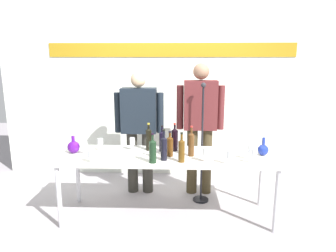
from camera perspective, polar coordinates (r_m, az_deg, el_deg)
ground_plane at (r=3.69m, az=-0.09°, el=-16.39°), size 10.00×10.00×0.00m
back_wall at (r=4.61m, az=0.60°, el=9.03°), size 5.13×0.11×3.00m
display_table at (r=3.41m, az=-0.10°, el=-6.27°), size 2.39×0.71×0.74m
decanter_blue_left at (r=3.60m, az=-17.27°, el=-3.73°), size 0.14×0.14×0.20m
decanter_blue_right at (r=3.52m, az=17.39°, el=-4.21°), size 0.12×0.12×0.20m
presenter_left at (r=4.01m, az=-5.41°, el=0.24°), size 0.64×0.22×1.62m
presenter_right at (r=3.97m, az=6.03°, el=0.96°), size 0.61×0.22×1.73m
wine_bottle_0 at (r=3.53m, az=-3.64°, el=-2.34°), size 0.07×0.07×0.32m
wine_bottle_1 at (r=3.49m, az=-1.11°, el=-2.72°), size 0.07×0.07×0.30m
wine_bottle_2 at (r=3.51m, az=1.27°, el=-2.41°), size 0.08×0.08×0.32m
wine_bottle_3 at (r=3.32m, az=0.36°, el=-3.63°), size 0.07×0.07×0.28m
wine_bottle_4 at (r=3.18m, az=-0.78°, el=-4.03°), size 0.07×0.07×0.33m
wine_bottle_5 at (r=3.13m, az=2.55°, el=-4.47°), size 0.07×0.07×0.31m
wine_bottle_6 at (r=3.11m, az=-2.89°, el=-4.56°), size 0.07×0.07×0.31m
wine_bottle_7 at (r=3.32m, az=4.37°, el=-3.27°), size 0.07×0.07×0.34m
wine_glass_left_0 at (r=3.20m, az=-14.21°, el=-5.01°), size 0.07×0.07×0.15m
wine_glass_left_1 at (r=3.58m, az=-12.58°, el=-2.93°), size 0.06×0.06×0.15m
wine_glass_left_2 at (r=3.56m, az=-6.71°, el=-2.91°), size 0.06×0.06×0.15m
wine_glass_left_3 at (r=3.51m, az=-15.44°, el=-3.45°), size 0.07×0.07×0.14m
wine_glass_right_0 at (r=3.32m, az=15.31°, el=-4.27°), size 0.07×0.07×0.16m
wine_glass_right_1 at (r=3.17m, az=7.10°, el=-4.92°), size 0.07×0.07×0.15m
wine_glass_right_2 at (r=3.21m, az=15.79°, el=-4.93°), size 0.06×0.06×0.15m
wine_glass_right_3 at (r=3.12m, az=11.48°, el=-5.21°), size 0.07×0.07×0.15m
microphone_stand at (r=3.86m, az=6.30°, el=-6.94°), size 0.20×0.20×1.51m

